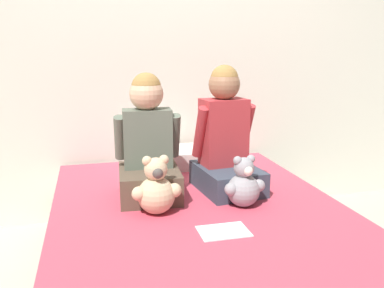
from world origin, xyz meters
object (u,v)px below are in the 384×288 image
Objects in this scene: pillow_at_headboard at (170,158)px; sign_card at (224,231)px; child_on_left at (148,148)px; teddy_bear_held_by_right_child at (244,185)px; teddy_bear_held_by_left_child at (156,189)px; bed at (200,247)px; child_on_right at (225,141)px.

sign_card is (0.03, -1.02, -0.05)m from pillow_at_headboard.
child_on_left reaches higher than pillow_at_headboard.
pillow_at_headboard is (-0.21, 0.77, -0.05)m from teddy_bear_held_by_right_child.
child_on_left is 0.29m from teddy_bear_held_by_left_child.
bed is 7.34× the size of teddy_bear_held_by_right_child.
child_on_right is 1.36× the size of pillow_at_headboard.
child_on_left reaches higher than sign_card.
child_on_left is at bearing 87.67° from teddy_bear_held_by_left_child.
teddy_bear_held_by_right_child reaches higher than sign_card.
teddy_bear_held_by_left_child is at bearing -86.79° from child_on_left.
bed is 0.79m from pillow_at_headboard.
bed is 0.38m from teddy_bear_held_by_right_child.
bed is at bearing -136.27° from child_on_right.
child_on_right is 3.18× the size of sign_card.
teddy_bear_held_by_right_child is 0.52× the size of pillow_at_headboard.
bed is 8.88× the size of sign_card.
bed is 2.94× the size of child_on_left.
teddy_bear_held_by_left_child is 1.32× the size of sign_card.
child_on_right is 0.58m from pillow_at_headboard.
child_on_left is at bearing 140.57° from teddy_bear_held_by_right_child.
child_on_left is at bearing 174.27° from child_on_right.
child_on_left is at bearing 114.65° from sign_card.
child_on_left is 1.29× the size of pillow_at_headboard.
bed is 3.78× the size of pillow_at_headboard.
bed is 0.35m from sign_card.
sign_card is at bearing -84.65° from bed.
teddy_bear_held_by_left_child reaches higher than teddy_bear_held_by_right_child.
teddy_bear_held_by_right_child is 1.21× the size of sign_card.
teddy_bear_held_by_left_child is (-0.42, -0.26, -0.15)m from child_on_right.
child_on_right reaches higher than child_on_left.
teddy_bear_held_by_left_child is 0.38m from sign_card.
teddy_bear_held_by_right_child is at bearing -4.12° from teddy_bear_held_by_left_child.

